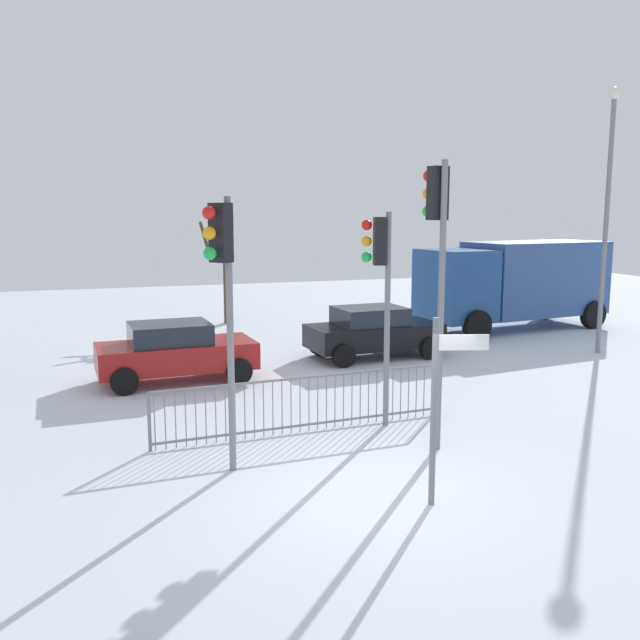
{
  "coord_description": "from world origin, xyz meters",
  "views": [
    {
      "loc": [
        -3.67,
        -8.79,
        4.15
      ],
      "look_at": [
        0.56,
        3.93,
        2.01
      ],
      "focal_mm": 38.08,
      "sensor_mm": 36.0,
      "label": 1
    }
  ],
  "objects_px": {
    "car_black_trailing": "(373,331)",
    "delivery_truck": "(515,281)",
    "traffic_light_mid_right": "(223,273)",
    "car_red_near": "(175,351)",
    "direction_sign_post": "(439,401)",
    "street_lamp": "(608,196)",
    "traffic_light_mid_left": "(437,241)",
    "traffic_light_rear_left": "(380,271)",
    "bare_tree_left": "(225,265)"
  },
  "relations": [
    {
      "from": "traffic_light_mid_left",
      "to": "street_lamp",
      "type": "height_order",
      "value": "street_lamp"
    },
    {
      "from": "traffic_light_mid_right",
      "to": "car_black_trailing",
      "type": "distance_m",
      "value": 9.59
    },
    {
      "from": "traffic_light_mid_right",
      "to": "delivery_truck",
      "type": "xyz_separation_m",
      "value": [
        12.29,
        10.24,
        -1.48
      ]
    },
    {
      "from": "traffic_light_rear_left",
      "to": "street_lamp",
      "type": "xyz_separation_m",
      "value": [
        8.97,
        4.35,
        1.54
      ]
    },
    {
      "from": "traffic_light_mid_left",
      "to": "car_black_trailing",
      "type": "distance_m",
      "value": 8.08
    },
    {
      "from": "traffic_light_rear_left",
      "to": "traffic_light_mid_left",
      "type": "height_order",
      "value": "traffic_light_mid_left"
    },
    {
      "from": "traffic_light_rear_left",
      "to": "car_red_near",
      "type": "bearing_deg",
      "value": 49.96
    },
    {
      "from": "car_black_trailing",
      "to": "street_lamp",
      "type": "bearing_deg",
      "value": -16.81
    },
    {
      "from": "traffic_light_mid_left",
      "to": "direction_sign_post",
      "type": "bearing_deg",
      "value": -128.0
    },
    {
      "from": "car_red_near",
      "to": "street_lamp",
      "type": "xyz_separation_m",
      "value": [
        12.34,
        -0.48,
        3.83
      ]
    },
    {
      "from": "car_red_near",
      "to": "delivery_truck",
      "type": "distance_m",
      "value": 13.02
    },
    {
      "from": "traffic_light_mid_left",
      "to": "traffic_light_mid_right",
      "type": "bearing_deg",
      "value": 169.39
    },
    {
      "from": "traffic_light_mid_right",
      "to": "car_black_trailing",
      "type": "height_order",
      "value": "traffic_light_mid_right"
    },
    {
      "from": "delivery_truck",
      "to": "car_red_near",
      "type": "bearing_deg",
      "value": 9.67
    },
    {
      "from": "direction_sign_post",
      "to": "street_lamp",
      "type": "distance_m",
      "value": 12.85
    },
    {
      "from": "car_black_trailing",
      "to": "car_red_near",
      "type": "bearing_deg",
      "value": -173.49
    },
    {
      "from": "traffic_light_mid_right",
      "to": "delivery_truck",
      "type": "height_order",
      "value": "traffic_light_mid_right"
    },
    {
      "from": "traffic_light_mid_left",
      "to": "traffic_light_mid_right",
      "type": "xyz_separation_m",
      "value": [
        -3.71,
        -0.07,
        -0.44
      ]
    },
    {
      "from": "car_black_trailing",
      "to": "delivery_truck",
      "type": "height_order",
      "value": "delivery_truck"
    },
    {
      "from": "direction_sign_post",
      "to": "delivery_truck",
      "type": "xyz_separation_m",
      "value": [
        9.66,
        12.36,
        0.21
      ]
    },
    {
      "from": "car_black_trailing",
      "to": "car_red_near",
      "type": "height_order",
      "value": "same"
    },
    {
      "from": "traffic_light_mid_right",
      "to": "direction_sign_post",
      "type": "height_order",
      "value": "traffic_light_mid_right"
    },
    {
      "from": "direction_sign_post",
      "to": "car_red_near",
      "type": "relative_size",
      "value": 0.7
    },
    {
      "from": "traffic_light_rear_left",
      "to": "direction_sign_post",
      "type": "bearing_deg",
      "value": -175.11
    },
    {
      "from": "car_black_trailing",
      "to": "delivery_truck",
      "type": "xyz_separation_m",
      "value": [
        6.66,
        2.88,
        0.97
      ]
    },
    {
      "from": "traffic_light_mid_right",
      "to": "delivery_truck",
      "type": "bearing_deg",
      "value": -87.48
    },
    {
      "from": "traffic_light_mid_right",
      "to": "traffic_light_rear_left",
      "type": "bearing_deg",
      "value": -102.82
    },
    {
      "from": "street_lamp",
      "to": "bare_tree_left",
      "type": "relative_size",
      "value": 1.78
    },
    {
      "from": "car_red_near",
      "to": "delivery_truck",
      "type": "xyz_separation_m",
      "value": [
        12.38,
        3.92,
        0.97
      ]
    },
    {
      "from": "car_black_trailing",
      "to": "car_red_near",
      "type": "distance_m",
      "value": 5.82
    },
    {
      "from": "delivery_truck",
      "to": "bare_tree_left",
      "type": "xyz_separation_m",
      "value": [
        -9.52,
        4.56,
        0.44
      ]
    },
    {
      "from": "traffic_light_mid_right",
      "to": "car_red_near",
      "type": "distance_m",
      "value": 6.78
    },
    {
      "from": "traffic_light_rear_left",
      "to": "bare_tree_left",
      "type": "relative_size",
      "value": 0.97
    },
    {
      "from": "delivery_truck",
      "to": "bare_tree_left",
      "type": "relative_size",
      "value": 1.71
    },
    {
      "from": "car_black_trailing",
      "to": "delivery_truck",
      "type": "bearing_deg",
      "value": 19.54
    },
    {
      "from": "direction_sign_post",
      "to": "bare_tree_left",
      "type": "xyz_separation_m",
      "value": [
        0.14,
        16.92,
        0.64
      ]
    },
    {
      "from": "traffic_light_mid_left",
      "to": "car_red_near",
      "type": "relative_size",
      "value": 1.29
    },
    {
      "from": "car_red_near",
      "to": "bare_tree_left",
      "type": "height_order",
      "value": "bare_tree_left"
    },
    {
      "from": "delivery_truck",
      "to": "street_lamp",
      "type": "height_order",
      "value": "street_lamp"
    },
    {
      "from": "traffic_light_mid_left",
      "to": "direction_sign_post",
      "type": "relative_size",
      "value": 1.85
    },
    {
      "from": "direction_sign_post",
      "to": "car_red_near",
      "type": "height_order",
      "value": "direction_sign_post"
    },
    {
      "from": "traffic_light_mid_left",
      "to": "bare_tree_left",
      "type": "bearing_deg",
      "value": 82.01
    },
    {
      "from": "traffic_light_rear_left",
      "to": "direction_sign_post",
      "type": "xyz_separation_m",
      "value": [
        -0.65,
        -3.61,
        -1.52
      ]
    },
    {
      "from": "traffic_light_mid_right",
      "to": "street_lamp",
      "type": "height_order",
      "value": "street_lamp"
    },
    {
      "from": "car_red_near",
      "to": "delivery_truck",
      "type": "height_order",
      "value": "delivery_truck"
    },
    {
      "from": "bare_tree_left",
      "to": "traffic_light_rear_left",
      "type": "bearing_deg",
      "value": -87.82
    },
    {
      "from": "traffic_light_rear_left",
      "to": "traffic_light_mid_left",
      "type": "xyz_separation_m",
      "value": [
        0.44,
        -1.42,
        0.61
      ]
    },
    {
      "from": "car_red_near",
      "to": "bare_tree_left",
      "type": "relative_size",
      "value": 0.91
    },
    {
      "from": "traffic_light_mid_right",
      "to": "street_lamp",
      "type": "relative_size",
      "value": 0.58
    },
    {
      "from": "traffic_light_rear_left",
      "to": "car_black_trailing",
      "type": "distance_m",
      "value": 6.72
    }
  ]
}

